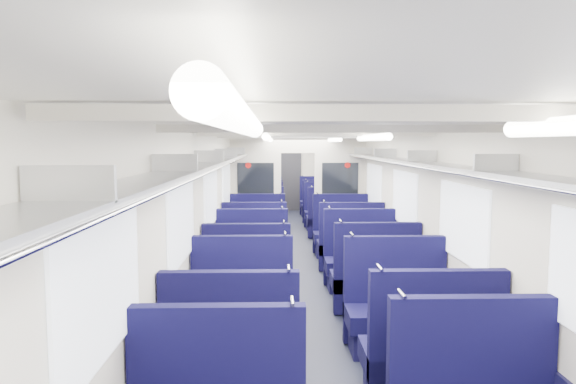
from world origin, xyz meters
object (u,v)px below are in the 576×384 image
object	(u,v)px
seat_11	(397,315)
seat_21	(331,222)
seat_9	(430,362)
seat_10	(242,314)
seat_14	(252,264)
seat_22	(262,214)
seat_18	(257,236)
seat_26	(264,203)
seat_15	(361,264)
seat_13	(374,283)
seat_20	(260,221)
seat_16	(255,248)
end_door	(290,180)
bulkhead	(298,190)
seat_17	(350,248)
seat_23	(326,214)
seat_24	(263,208)
seat_27	(318,204)
seat_12	(247,285)
seat_19	(341,236)
seat_8	(232,364)

from	to	relation	value
seat_11	seat_21	distance (m)	6.58
seat_9	seat_10	world-z (taller)	same
seat_14	seat_22	world-z (taller)	same
seat_18	seat_26	world-z (taller)	same
seat_15	seat_18	distance (m)	2.91
seat_10	seat_26	distance (m)	10.20
seat_11	seat_15	xyz separation A→B (m)	(0.00, 2.34, 0.00)
seat_13	seat_20	size ratio (longest dim) A/B	1.00
seat_16	end_door	bearing A→B (deg)	84.04
bulkhead	seat_17	bearing A→B (deg)	-65.95
seat_18	seat_23	world-z (taller)	same
seat_16	seat_21	world-z (taller)	same
seat_20	seat_21	world-z (taller)	same
end_door	seat_24	distance (m)	2.65
seat_9	seat_16	xyz separation A→B (m)	(-1.66, 4.76, 0.00)
bulkhead	seat_27	xyz separation A→B (m)	(0.83, 4.83, -0.85)
seat_10	seat_26	size ratio (longest dim) A/B	1.00
seat_15	seat_12	bearing A→B (deg)	-145.95
seat_23	seat_13	bearing A→B (deg)	-90.00
seat_14	seat_19	size ratio (longest dim) A/B	1.00
seat_24	seat_23	bearing A→B (deg)	-37.01
seat_11	seat_14	bearing A→B (deg)	125.01
seat_18	seat_19	xyz separation A→B (m)	(1.66, -0.06, 0.00)
seat_9	seat_18	world-z (taller)	same
seat_14	seat_24	xyz separation A→B (m)	(0.00, 6.70, 0.00)
seat_27	seat_22	bearing A→B (deg)	-126.55
seat_17	seat_18	bearing A→B (deg)	143.67
seat_16	seat_17	bearing A→B (deg)	-2.06
seat_11	seat_26	xyz separation A→B (m)	(-1.66, 10.26, 0.00)
seat_19	seat_17	bearing A→B (deg)	-90.00
seat_13	seat_18	distance (m)	3.84
seat_17	seat_11	bearing A→B (deg)	-90.00
seat_16	seat_20	size ratio (longest dim) A/B	1.00
seat_10	seat_17	distance (m)	3.82
seat_10	bulkhead	bearing A→B (deg)	81.11
seat_10	seat_11	distance (m)	1.66
seat_8	seat_15	xyz separation A→B (m)	(1.66, 3.53, 0.00)
seat_17	seat_13	bearing A→B (deg)	-90.00
bulkhead	seat_9	world-z (taller)	bulkhead
seat_9	seat_27	distance (m)	11.40
seat_12	seat_10	bearing A→B (deg)	-90.00
seat_22	seat_8	bearing A→B (deg)	-90.00
seat_22	seat_26	bearing A→B (deg)	90.00
seat_15	seat_17	distance (m)	1.17
seat_8	seat_21	bearing A→B (deg)	77.94
end_door	bulkhead	size ratio (longest dim) A/B	0.71
seat_15	seat_16	size ratio (longest dim) A/B	1.00
seat_12	seat_27	distance (m)	9.14
seat_16	seat_22	bearing A→B (deg)	90.00
bulkhead	seat_22	size ratio (longest dim) A/B	2.27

